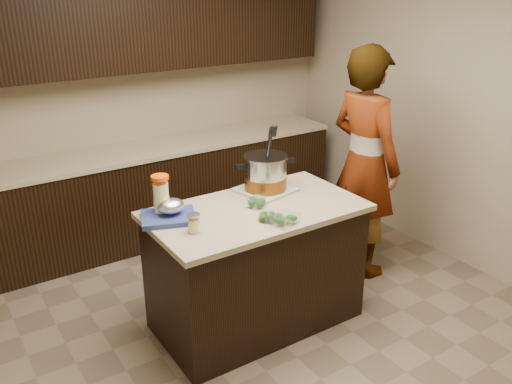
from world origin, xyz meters
TOP-DOWN VIEW (x-y plane):
  - ground_plane at (0.00, 0.00)m, footprint 4.00×4.00m
  - room_shell at (0.00, 0.00)m, footprint 4.04×4.04m
  - back_cabinets at (0.00, 1.74)m, footprint 3.60×0.63m
  - island at (0.00, 0.00)m, footprint 1.46×0.81m
  - dish_towel at (0.23, 0.23)m, footprint 0.43×0.43m
  - stock_pot at (0.23, 0.22)m, footprint 0.45×0.38m
  - lemonade_pitcher at (-0.58, 0.24)m, footprint 0.12×0.12m
  - mason_jar at (-0.51, -0.09)m, footprint 0.09×0.09m
  - broccoli_tub_left at (0.02, 0.03)m, footprint 0.17×0.17m
  - broccoli_tub_right at (-0.05, -0.20)m, footprint 0.14×0.14m
  - broccoli_tub_rect at (0.02, -0.30)m, footprint 0.21×0.17m
  - blue_tray at (-0.56, 0.16)m, footprint 0.42×0.37m
  - person at (1.17, 0.19)m, footprint 0.48×0.71m

SIDE VIEW (x-z plane):
  - ground_plane at x=0.00m, z-range 0.00..0.00m
  - island at x=0.00m, z-range 0.00..0.90m
  - dish_towel at x=0.23m, z-range 0.90..0.92m
  - broccoli_tub_right at x=-0.05m, z-range 0.90..0.95m
  - broccoli_tub_left at x=0.02m, z-range 0.90..0.96m
  - broccoli_tub_rect at x=0.02m, z-range 0.90..0.96m
  - back_cabinets at x=0.00m, z-range -0.22..2.10m
  - blue_tray at x=-0.56m, z-range 0.88..1.01m
  - person at x=1.17m, z-range 0.00..1.89m
  - mason_jar at x=-0.51m, z-range 0.89..1.02m
  - stock_pot at x=0.23m, z-range 0.80..1.25m
  - lemonade_pitcher at x=-0.58m, z-range 0.89..1.17m
  - room_shell at x=0.00m, z-range 0.35..3.07m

